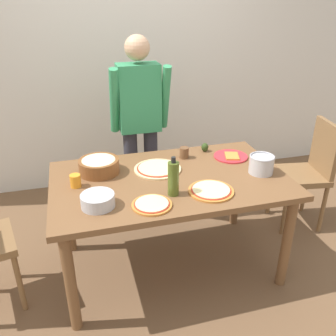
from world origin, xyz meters
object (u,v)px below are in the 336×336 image
(cup_small_brown, at_px, (184,153))
(dining_table, at_px, (170,189))
(person_cook, at_px, (140,120))
(plate_with_slice, at_px, (231,156))
(chair_wooden_right, at_px, (309,168))
(pizza_raw_on_board, at_px, (158,169))
(pizza_second_cooked, at_px, (152,204))
(steel_pot, at_px, (261,164))
(mixing_bowl_steel, at_px, (98,200))
(cup_orange, at_px, (75,181))
(olive_oil_bottle, at_px, (173,178))
(avocado, at_px, (205,147))
(popcorn_bowl, at_px, (99,165))
(pizza_cooked_on_tray, at_px, (211,190))

(cup_small_brown, bearing_deg, dining_table, -123.77)
(person_cook, height_order, plate_with_slice, person_cook)
(chair_wooden_right, relative_size, cup_small_brown, 11.18)
(plate_with_slice, distance_m, cup_small_brown, 0.36)
(person_cook, bearing_deg, chair_wooden_right, -19.92)
(dining_table, xyz_separation_m, pizza_raw_on_board, (-0.05, 0.14, 0.10))
(pizza_second_cooked, bearing_deg, pizza_raw_on_board, 72.05)
(plate_with_slice, distance_m, steel_pot, 0.32)
(plate_with_slice, relative_size, mixing_bowl_steel, 1.30)
(chair_wooden_right, relative_size, plate_with_slice, 3.65)
(pizza_raw_on_board, bearing_deg, person_cook, 90.05)
(cup_orange, bearing_deg, olive_oil_bottle, -24.54)
(steel_pot, height_order, avocado, steel_pot)
(popcorn_bowl, xyz_separation_m, cup_orange, (-0.17, -0.16, -0.02))
(avocado, bearing_deg, mixing_bowl_steel, -145.92)
(chair_wooden_right, xyz_separation_m, mixing_bowl_steel, (-1.83, -0.50, 0.26))
(cup_small_brown, distance_m, avocado, 0.21)
(dining_table, xyz_separation_m, person_cook, (-0.05, 0.76, 0.27))
(cup_small_brown, height_order, avocado, cup_small_brown)
(pizza_raw_on_board, relative_size, olive_oil_bottle, 1.32)
(popcorn_bowl, bearing_deg, mixing_bowl_steel, -96.67)
(popcorn_bowl, distance_m, steel_pot, 1.13)
(mixing_bowl_steel, height_order, steel_pot, steel_pot)
(olive_oil_bottle, bearing_deg, pizza_cooked_on_tray, -7.52)
(mixing_bowl_steel, bearing_deg, avocado, 34.08)
(steel_pot, xyz_separation_m, cup_orange, (-1.26, 0.14, -0.02))
(olive_oil_bottle, bearing_deg, popcorn_bowl, 133.89)
(person_cook, relative_size, plate_with_slice, 6.23)
(olive_oil_bottle, distance_m, cup_small_brown, 0.57)
(pizza_raw_on_board, bearing_deg, olive_oil_bottle, -88.46)
(pizza_second_cooked, distance_m, cup_orange, 0.56)
(pizza_second_cooked, relative_size, popcorn_bowl, 0.86)
(plate_with_slice, xyz_separation_m, cup_small_brown, (-0.35, 0.09, 0.03))
(pizza_cooked_on_tray, relative_size, pizza_second_cooked, 1.20)
(chair_wooden_right, relative_size, popcorn_bowl, 3.39)
(dining_table, xyz_separation_m, cup_small_brown, (0.19, 0.29, 0.13))
(pizza_cooked_on_tray, relative_size, mixing_bowl_steel, 1.45)
(person_cook, relative_size, pizza_second_cooked, 6.70)
(dining_table, xyz_separation_m, steel_pot, (0.64, -0.09, 0.16))
(pizza_cooked_on_tray, height_order, pizza_second_cooked, same)
(dining_table, height_order, plate_with_slice, plate_with_slice)
(pizza_cooked_on_tray, relative_size, avocado, 4.15)
(cup_orange, bearing_deg, avocado, 17.78)
(steel_pot, bearing_deg, plate_with_slice, 106.77)
(popcorn_bowl, height_order, steel_pot, steel_pot)
(dining_table, height_order, cup_orange, cup_orange)
(cup_orange, bearing_deg, person_cook, 51.31)
(popcorn_bowl, height_order, cup_orange, popcorn_bowl)
(plate_with_slice, height_order, mixing_bowl_steel, mixing_bowl_steel)
(dining_table, relative_size, mixing_bowl_steel, 8.00)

